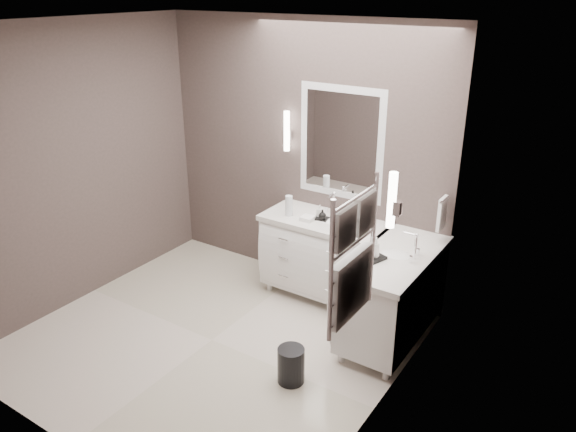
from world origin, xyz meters
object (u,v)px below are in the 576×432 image
Objects in this scene: towel_ladder at (352,264)px; waste_bin at (291,365)px; vanity_back at (324,253)px; vanity_right at (393,292)px.

towel_ladder is 1.44m from waste_bin.
towel_ladder is (1.10, -1.63, 0.91)m from vanity_back.
waste_bin is at bearing -113.52° from vanity_right.
towel_ladder reaches higher than waste_bin.
vanity_right is 1.12m from waste_bin.
vanity_right is at bearing 66.48° from waste_bin.
waste_bin is at bearing 153.57° from towel_ladder.
vanity_back reaches higher than waste_bin.
vanity_back is 1.38× the size of towel_ladder.
waste_bin is (-0.43, -0.98, -0.33)m from vanity_right.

